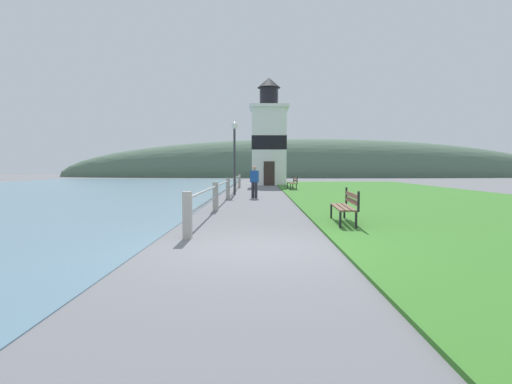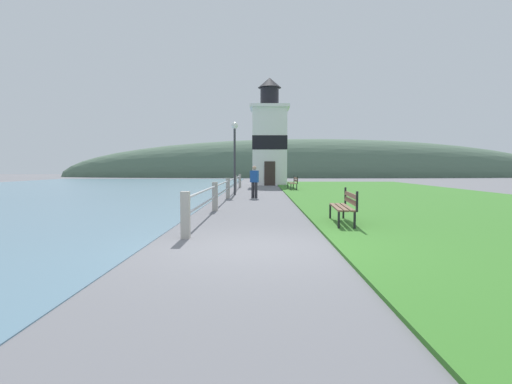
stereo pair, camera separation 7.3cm
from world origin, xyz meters
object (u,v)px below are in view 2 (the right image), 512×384
park_bench_midway (294,182)px  lamp_post (235,145)px  person_strolling (254,181)px  park_bench_near (345,204)px  lighthouse (269,140)px

park_bench_midway → lamp_post: 6.11m
park_bench_midway → person_strolling: person_strolling is taller
park_bench_near → lighthouse: size_ratio=0.21×
park_bench_near → lamp_post: lamp_post is taller
person_strolling → lamp_post: bearing=50.5°
park_bench_midway → person_strolling: 7.20m
lighthouse → lamp_post: 12.85m
lamp_post → person_strolling: bearing=-64.3°
park_bench_midway → lighthouse: size_ratio=0.22×
park_bench_near → person_strolling: bearing=-71.0°
lamp_post → lighthouse: bearing=80.3°
park_bench_near → park_bench_midway: same height
park_bench_near → park_bench_midway: size_ratio=0.99×
park_bench_midway → lighthouse: lighthouse is taller
lighthouse → lamp_post: bearing=-99.7°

